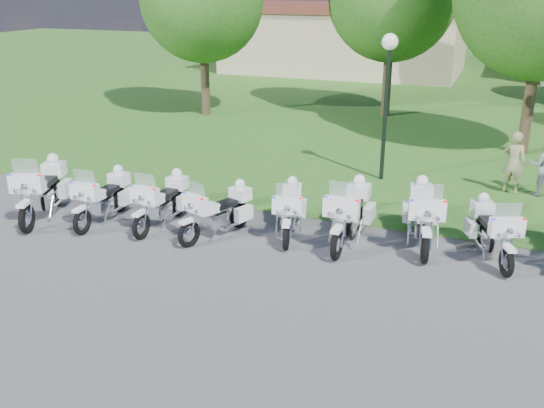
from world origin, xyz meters
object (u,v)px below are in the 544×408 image
at_px(motorcycle_0, 43,189).
at_px(lamp_post, 388,71).
at_px(motorcycle_6, 423,214).
at_px(motorcycle_1, 104,196).
at_px(bystander_b, 544,166).
at_px(motorcycle_2, 163,200).
at_px(motorcycle_5, 350,213).
at_px(bystander_a, 514,163).
at_px(motorcycle_4, 290,209).
at_px(motorcycle_7, 492,230).
at_px(motorcycle_3, 219,210).

height_order(motorcycle_0, lamp_post, lamp_post).
distance_m(motorcycle_0, motorcycle_6, 8.86).
relative_size(motorcycle_1, motorcycle_6, 0.92).
xyz_separation_m(motorcycle_6, bystander_b, (2.47, 4.37, 0.14)).
xyz_separation_m(motorcycle_2, motorcycle_5, (4.27, 0.65, 0.06)).
relative_size(lamp_post, bystander_a, 2.42).
bearing_deg(motorcycle_2, motorcycle_4, -167.48).
bearing_deg(motorcycle_7, motorcycle_6, -29.50).
bearing_deg(bystander_b, bystander_a, -1.29).
height_order(motorcycle_1, motorcycle_3, motorcycle_1).
xyz_separation_m(motorcycle_0, bystander_a, (10.43, 5.97, 0.14)).
bearing_deg(motorcycle_3, motorcycle_1, 25.03).
relative_size(bystander_a, bystander_b, 1.03).
bearing_deg(motorcycle_2, lamp_post, -125.62).
xyz_separation_m(motorcycle_0, motorcycle_3, (4.44, 0.49, -0.10)).
distance_m(motorcycle_5, bystander_b, 6.25).
bearing_deg(motorcycle_7, motorcycle_2, -14.63).
xyz_separation_m(motorcycle_0, bystander_b, (11.17, 6.06, 0.11)).
bearing_deg(bystander_b, motorcycle_7, 68.94).
bearing_deg(motorcycle_0, motorcycle_2, 171.85).
height_order(motorcycle_1, motorcycle_5, motorcycle_5).
distance_m(motorcycle_5, motorcycle_7, 2.92).
xyz_separation_m(motorcycle_7, bystander_a, (0.31, 4.46, 0.24)).
relative_size(motorcycle_3, bystander_a, 1.20).
height_order(motorcycle_0, motorcycle_6, motorcycle_0).
xyz_separation_m(motorcycle_2, motorcycle_4, (2.92, 0.59, -0.02)).
bearing_deg(motorcycle_6, motorcycle_3, 3.42).
bearing_deg(lamp_post, bystander_b, 1.97).
bearing_deg(bystander_b, motorcycle_1, 22.70).
bearing_deg(motorcycle_2, motorcycle_3, 178.34).
height_order(motorcycle_3, motorcycle_7, motorcycle_7).
bearing_deg(motorcycle_7, motorcycle_5, -16.31).
height_order(motorcycle_3, motorcycle_5, motorcycle_5).
bearing_deg(motorcycle_7, lamp_post, -76.29).
height_order(motorcycle_3, motorcycle_4, motorcycle_3).
distance_m(motorcycle_6, motorcycle_7, 1.44).
xyz_separation_m(bystander_a, bystander_b, (0.74, 0.09, -0.03)).
bearing_deg(lamp_post, motorcycle_2, -126.77).
bearing_deg(motorcycle_0, bystander_b, -170.50).
relative_size(motorcycle_0, motorcycle_5, 1.00).
xyz_separation_m(motorcycle_3, motorcycle_7, (5.69, 1.02, 0.00)).
xyz_separation_m(lamp_post, bystander_a, (3.49, 0.06, -2.24)).
bearing_deg(motorcycle_7, motorcycle_0, -13.65).
xyz_separation_m(motorcycle_7, lamp_post, (-3.18, 4.40, 2.48)).
bearing_deg(lamp_post, motorcycle_0, -139.60).
xyz_separation_m(motorcycle_1, bystander_a, (8.91, 5.67, 0.23)).
height_order(motorcycle_0, motorcycle_1, motorcycle_0).
bearing_deg(motorcycle_4, motorcycle_0, -4.12).
height_order(motorcycle_1, bystander_b, bystander_b).
bearing_deg(motorcycle_5, motorcycle_7, -174.33).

